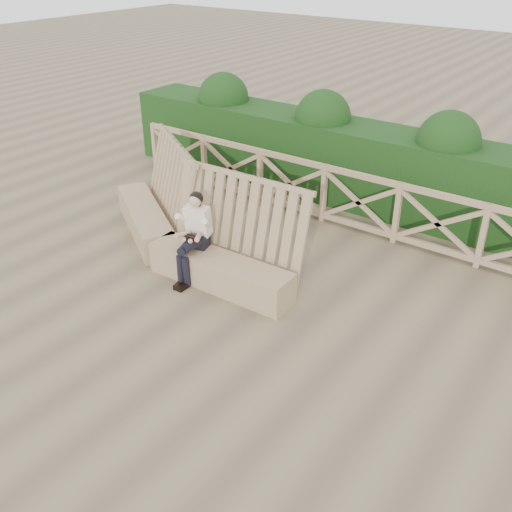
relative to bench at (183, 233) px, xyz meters
The scene contains 5 objects.
ground 2.15m from the bench, 28.32° to the right, with size 60.00×60.00×0.00m, color brown.
bench is the anchor object (origin of this frame).
woman 0.77m from the bench, 32.19° to the right, with size 0.44×0.82×1.37m.
guardrail 3.12m from the bench, 53.28° to the left, with size 10.10×0.09×1.10m.
hedge 4.15m from the bench, 63.26° to the left, with size 12.00×1.20×1.50m, color black.
Camera 1 is at (3.97, -4.93, 4.63)m, focal length 40.00 mm.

